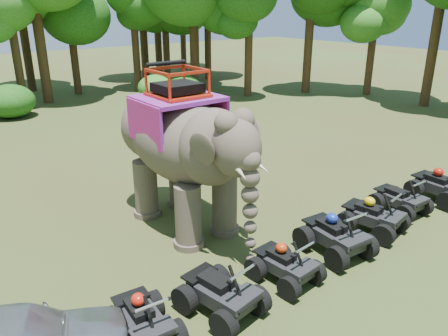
{
  "coord_description": "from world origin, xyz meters",
  "views": [
    {
      "loc": [
        -6.96,
        -7.58,
        6.16
      ],
      "look_at": [
        0.0,
        1.2,
        1.9
      ],
      "focal_mm": 35.0,
      "sensor_mm": 36.0,
      "label": 1
    }
  ],
  "objects_px": {
    "atv_3": "(336,230)",
    "atv_4": "(374,212)",
    "atv_1": "(221,287)",
    "atv_5": "(401,195)",
    "atv_6": "(441,181)",
    "atv_2": "(286,259)",
    "elephant": "(182,149)",
    "atv_0": "(142,314)"
  },
  "relations": [
    {
      "from": "atv_2",
      "to": "elephant",
      "type": "bearing_deg",
      "value": 89.55
    },
    {
      "from": "elephant",
      "to": "atv_3",
      "type": "distance_m",
      "value": 4.68
    },
    {
      "from": "atv_1",
      "to": "atv_3",
      "type": "height_order",
      "value": "atv_3"
    },
    {
      "from": "atv_2",
      "to": "atv_4",
      "type": "height_order",
      "value": "atv_4"
    },
    {
      "from": "atv_1",
      "to": "atv_5",
      "type": "distance_m",
      "value": 7.27
    },
    {
      "from": "atv_4",
      "to": "atv_6",
      "type": "height_order",
      "value": "atv_6"
    },
    {
      "from": "elephant",
      "to": "atv_4",
      "type": "relative_size",
      "value": 3.21
    },
    {
      "from": "atv_2",
      "to": "atv_5",
      "type": "bearing_deg",
      "value": -0.91
    },
    {
      "from": "atv_0",
      "to": "atv_3",
      "type": "distance_m",
      "value": 5.44
    },
    {
      "from": "atv_0",
      "to": "atv_6",
      "type": "height_order",
      "value": "atv_6"
    },
    {
      "from": "atv_0",
      "to": "atv_5",
      "type": "height_order",
      "value": "atv_0"
    },
    {
      "from": "atv_2",
      "to": "atv_6",
      "type": "xyz_separation_m",
      "value": [
        7.25,
        -0.02,
        0.09
      ]
    },
    {
      "from": "atv_1",
      "to": "atv_2",
      "type": "bearing_deg",
      "value": -10.07
    },
    {
      "from": "atv_3",
      "to": "atv_1",
      "type": "bearing_deg",
      "value": -174.09
    },
    {
      "from": "atv_1",
      "to": "atv_3",
      "type": "distance_m",
      "value": 3.76
    },
    {
      "from": "atv_2",
      "to": "atv_6",
      "type": "relative_size",
      "value": 0.86
    },
    {
      "from": "atv_6",
      "to": "atv_4",
      "type": "bearing_deg",
      "value": -178.41
    },
    {
      "from": "atv_2",
      "to": "atv_3",
      "type": "bearing_deg",
      "value": -2.54
    },
    {
      "from": "elephant",
      "to": "atv_5",
      "type": "bearing_deg",
      "value": -31.72
    },
    {
      "from": "elephant",
      "to": "atv_6",
      "type": "relative_size",
      "value": 3.03
    },
    {
      "from": "elephant",
      "to": "atv_4",
      "type": "height_order",
      "value": "elephant"
    },
    {
      "from": "atv_1",
      "to": "atv_3",
      "type": "relative_size",
      "value": 0.96
    },
    {
      "from": "elephant",
      "to": "atv_2",
      "type": "xyz_separation_m",
      "value": [
        0.25,
        -3.88,
        -1.74
      ]
    },
    {
      "from": "atv_1",
      "to": "atv_5",
      "type": "xyz_separation_m",
      "value": [
        7.26,
        0.26,
        -0.05
      ]
    },
    {
      "from": "atv_6",
      "to": "atv_2",
      "type": "bearing_deg",
      "value": -176.39
    },
    {
      "from": "atv_0",
      "to": "atv_4",
      "type": "xyz_separation_m",
      "value": [
        7.21,
        -0.23,
        0.04
      ]
    },
    {
      "from": "atv_0",
      "to": "atv_1",
      "type": "bearing_deg",
      "value": -4.41
    },
    {
      "from": "atv_3",
      "to": "atv_4",
      "type": "height_order",
      "value": "atv_3"
    },
    {
      "from": "atv_6",
      "to": "atv_5",
      "type": "bearing_deg",
      "value": 173.72
    },
    {
      "from": "atv_2",
      "to": "atv_4",
      "type": "xyz_separation_m",
      "value": [
        3.67,
        0.11,
        0.05
      ]
    },
    {
      "from": "atv_1",
      "to": "atv_5",
      "type": "height_order",
      "value": "atv_1"
    },
    {
      "from": "elephant",
      "to": "atv_0",
      "type": "distance_m",
      "value": 5.12
    },
    {
      "from": "atv_0",
      "to": "atv_5",
      "type": "bearing_deg",
      "value": 5.45
    },
    {
      "from": "atv_2",
      "to": "atv_5",
      "type": "height_order",
      "value": "atv_5"
    },
    {
      "from": "atv_0",
      "to": "atv_2",
      "type": "xyz_separation_m",
      "value": [
        3.54,
        -0.34,
        -0.02
      ]
    },
    {
      "from": "atv_5",
      "to": "atv_3",
      "type": "bearing_deg",
      "value": -172.56
    },
    {
      "from": "atv_1",
      "to": "elephant",
      "type": "bearing_deg",
      "value": 58.45
    },
    {
      "from": "atv_2",
      "to": "atv_5",
      "type": "distance_m",
      "value": 5.4
    },
    {
      "from": "elephant",
      "to": "atv_2",
      "type": "relative_size",
      "value": 3.51
    },
    {
      "from": "atv_2",
      "to": "atv_1",
      "type": "bearing_deg",
      "value": 174.43
    },
    {
      "from": "atv_1",
      "to": "atv_4",
      "type": "relative_size",
      "value": 1.02
    },
    {
      "from": "atv_2",
      "to": "atv_6",
      "type": "distance_m",
      "value": 7.25
    }
  ]
}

